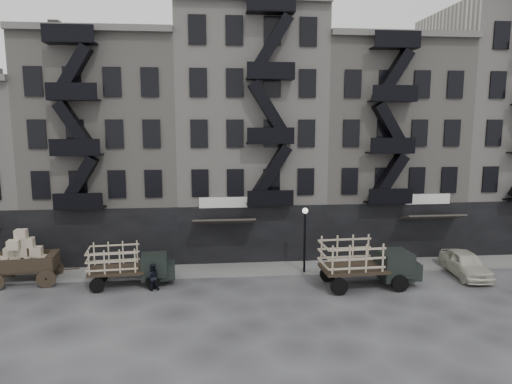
{
  "coord_description": "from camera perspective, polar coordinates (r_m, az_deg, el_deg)",
  "views": [
    {
      "loc": [
        -2.71,
        -24.7,
        9.63
      ],
      "look_at": [
        0.07,
        4.0,
        5.1
      ],
      "focal_mm": 32.0,
      "sensor_mm": 36.0,
      "label": 1
    }
  ],
  "objects": [
    {
      "name": "ground",
      "position": [
        26.65,
        0.7,
        -12.26
      ],
      "size": [
        140.0,
        140.0,
        0.0
      ],
      "primitive_type": "plane",
      "color": "#38383A",
      "rests_on": "ground"
    },
    {
      "name": "sidewalk",
      "position": [
        30.14,
        -0.09,
        -9.56
      ],
      "size": [
        55.0,
        2.5,
        0.15
      ],
      "primitive_type": "cube",
      "color": "slate",
      "rests_on": "ground"
    },
    {
      "name": "building_midwest",
      "position": [
        35.36,
        -17.49,
        5.06
      ],
      "size": [
        10.0,
        11.35,
        16.2
      ],
      "color": "gray",
      "rests_on": "ground"
    },
    {
      "name": "building_center",
      "position": [
        34.65,
        -1.05,
        7.06
      ],
      "size": [
        10.0,
        11.35,
        18.2
      ],
      "color": "#ABA69D",
      "rests_on": "ground"
    },
    {
      "name": "building_mideast",
      "position": [
        36.85,
        14.72,
        5.32
      ],
      "size": [
        10.0,
        11.35,
        16.2
      ],
      "color": "gray",
      "rests_on": "ground"
    },
    {
      "name": "building_east",
      "position": [
        41.33,
        28.03,
        7.02
      ],
      "size": [
        10.0,
        11.35,
        19.2
      ],
      "color": "#ABA69D",
      "rests_on": "ground"
    },
    {
      "name": "lamp_post",
      "position": [
        28.72,
        6.12,
        -4.92
      ],
      "size": [
        0.36,
        0.36,
        4.28
      ],
      "color": "black",
      "rests_on": "ground"
    },
    {
      "name": "wagon",
      "position": [
        30.51,
        -27.21,
        -6.84
      ],
      "size": [
        4.04,
        2.43,
        3.26
      ],
      "rotation": [
        0.0,
        0.0,
        0.1
      ],
      "color": "black",
      "rests_on": "ground"
    },
    {
      "name": "stake_truck_west",
      "position": [
        28.09,
        -15.6,
        -8.45
      ],
      "size": [
        5.04,
        2.4,
        2.46
      ],
      "rotation": [
        0.0,
        0.0,
        0.09
      ],
      "color": "black",
      "rests_on": "ground"
    },
    {
      "name": "stake_truck_east",
      "position": [
        27.57,
        13.7,
        -8.21
      ],
      "size": [
        5.8,
        2.6,
        2.86
      ],
      "rotation": [
        0.0,
        0.0,
        0.05
      ],
      "color": "black",
      "rests_on": "ground"
    },
    {
      "name": "car_east",
      "position": [
        31.72,
        24.71,
        -8.12
      ],
      "size": [
        2.21,
        4.71,
        1.56
      ],
      "primitive_type": "imported",
      "rotation": [
        0.0,
        0.0,
        -0.08
      ],
      "color": "beige",
      "rests_on": "ground"
    },
    {
      "name": "pedestrian_mid",
      "position": [
        27.14,
        -12.8,
        -10.31
      ],
      "size": [
        0.86,
        0.72,
        1.59
      ],
      "primitive_type": "imported",
      "rotation": [
        0.0,
        0.0,
        3.31
      ],
      "color": "black",
      "rests_on": "ground"
    }
  ]
}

